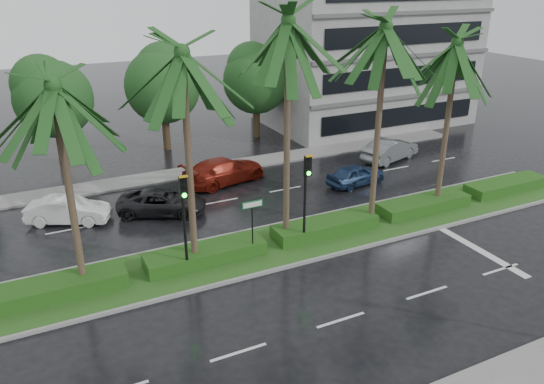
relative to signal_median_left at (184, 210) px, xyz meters
name	(u,v)px	position (x,y,z in m)	size (l,w,h in m)	color
ground	(278,258)	(4.00, -0.30, -3.00)	(120.00, 120.00, 0.00)	black
far_sidewalk	(192,172)	(4.00, 11.70, -2.94)	(40.00, 2.00, 0.12)	slate
median	(268,247)	(4.00, 0.70, -2.92)	(36.00, 4.00, 0.15)	gray
hedge	(268,240)	(4.00, 0.70, -2.55)	(35.20, 1.40, 0.60)	#204513
lane_markings	(342,248)	(7.04, -0.73, -2.99)	(34.00, 13.06, 0.01)	silver
palm_row	(239,65)	(2.75, 0.72, 5.32)	(26.30, 4.20, 10.53)	#413326
signal_median_left	(184,210)	(0.00, 0.00, 0.00)	(0.34, 0.42, 4.36)	black
signal_median_right	(306,187)	(5.50, 0.00, 0.00)	(0.34, 0.42, 4.36)	black
street_sign	(252,215)	(3.00, 0.18, -0.87)	(0.95, 0.09, 2.60)	black
bg_trees	(158,83)	(3.73, 17.29, 1.68)	(33.09, 5.17, 7.47)	#362918
building	(366,48)	(21.00, 17.70, 3.00)	(16.00, 10.00, 12.00)	gray
car_white	(68,210)	(-3.77, 7.60, -2.33)	(4.03, 1.40, 1.33)	white
car_darkgrey	(162,202)	(0.73, 6.60, -2.37)	(4.50, 2.08, 1.25)	black
car_red	(224,171)	(5.23, 9.27, -2.24)	(5.24, 2.13, 1.52)	maroon
car_blue	(356,175)	(12.08, 5.54, -2.37)	(3.68, 1.48, 1.25)	navy
car_grey	(390,150)	(16.64, 8.22, -2.26)	(4.46, 1.56, 1.47)	slate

